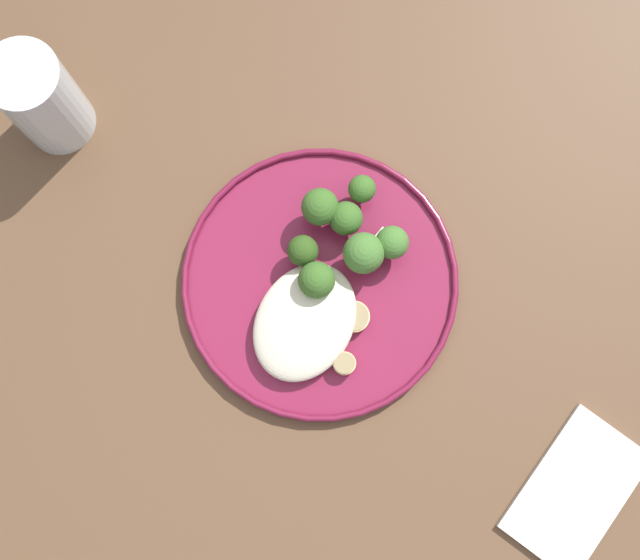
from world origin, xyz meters
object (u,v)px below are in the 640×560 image
(broccoli_floret_near_rim, at_px, (392,243))
(broccoli_floret_left_leaning, at_px, (317,280))
(broccoli_floret_right_tilted, at_px, (320,207))
(folded_napkin, at_px, (575,491))
(seared_scallop_rear_pale, at_px, (309,331))
(seared_scallop_tiny_bay, at_px, (290,289))
(broccoli_floret_tall_stalk, at_px, (362,189))
(seared_scallop_half_hidden, at_px, (288,325))
(dinner_plate, at_px, (320,282))
(broccoli_floret_beside_noodles, at_px, (363,253))
(broccoli_floret_center_pile, at_px, (303,251))
(seared_scallop_on_noodles, at_px, (354,317))
(broccoli_floret_small_sprig, at_px, (346,219))
(seared_scallop_right_edge, at_px, (344,363))
(water_glass, at_px, (45,103))

(broccoli_floret_near_rim, distance_m, broccoli_floret_left_leaning, 0.09)
(broccoli_floret_right_tilted, distance_m, folded_napkin, 0.39)
(seared_scallop_rear_pale, height_order, broccoli_floret_left_leaning, broccoli_floret_left_leaning)
(seared_scallop_tiny_bay, relative_size, broccoli_floret_tall_stalk, 0.63)
(seared_scallop_half_hidden, height_order, broccoli_floret_near_rim, broccoli_floret_near_rim)
(dinner_plate, height_order, broccoli_floret_near_rim, broccoli_floret_near_rim)
(broccoli_floret_tall_stalk, bearing_deg, folded_napkin, -117.01)
(seared_scallop_rear_pale, relative_size, seared_scallop_half_hidden, 1.03)
(broccoli_floret_tall_stalk, bearing_deg, broccoli_floret_beside_noodles, -151.62)
(broccoli_floret_center_pile, bearing_deg, dinner_plate, -118.67)
(seared_scallop_on_noodles, distance_m, seared_scallop_tiny_bay, 0.07)
(broccoli_floret_small_sprig, distance_m, broccoli_floret_right_tilted, 0.03)
(seared_scallop_right_edge, height_order, broccoli_floret_near_rim, broccoli_floret_near_rim)
(broccoli_floret_tall_stalk, relative_size, broccoli_floret_beside_noodles, 0.74)
(dinner_plate, xyz_separation_m, seared_scallop_on_noodles, (-0.02, -0.05, 0.01))
(broccoli_floret_right_tilted, bearing_deg, seared_scallop_on_noodles, -134.32)
(seared_scallop_tiny_bay, distance_m, broccoli_floret_left_leaning, 0.04)
(seared_scallop_on_noodles, height_order, seared_scallop_right_edge, seared_scallop_right_edge)
(seared_scallop_on_noodles, bearing_deg, folded_napkin, -100.22)
(seared_scallop_tiny_bay, height_order, broccoli_floret_tall_stalk, broccoli_floret_tall_stalk)
(seared_scallop_half_hidden, distance_m, broccoli_floret_near_rim, 0.14)
(broccoli_floret_center_pile, bearing_deg, seared_scallop_half_hidden, -163.94)
(dinner_plate, bearing_deg, water_glass, 85.62)
(dinner_plate, bearing_deg, broccoli_floret_near_rim, -36.67)
(broccoli_floret_center_pile, distance_m, folded_napkin, 0.37)
(seared_scallop_right_edge, height_order, broccoli_floret_beside_noodles, broccoli_floret_beside_noodles)
(seared_scallop_right_edge, bearing_deg, broccoli_floret_center_pile, 48.48)
(broccoli_floret_near_rim, height_order, broccoli_floret_left_leaning, broccoli_floret_left_leaning)
(broccoli_floret_tall_stalk, height_order, broccoli_floret_near_rim, broccoli_floret_near_rim)
(broccoli_floret_beside_noodles, bearing_deg, folded_napkin, -109.89)
(seared_scallop_tiny_bay, xyz_separation_m, broccoli_floret_right_tilted, (0.09, 0.01, 0.02))
(seared_scallop_tiny_bay, relative_size, broccoli_floret_small_sprig, 0.57)
(broccoli_floret_tall_stalk, distance_m, broccoli_floret_left_leaning, 0.11)
(broccoli_floret_center_pile, bearing_deg, broccoli_floret_left_leaning, -127.18)
(seared_scallop_tiny_bay, bearing_deg, broccoli_floret_beside_noodles, -38.39)
(broccoli_floret_beside_noodles, bearing_deg, seared_scallop_tiny_bay, 141.61)
(seared_scallop_on_noodles, relative_size, broccoli_floret_tall_stalk, 0.74)
(broccoli_floret_center_pile, height_order, broccoli_floret_tall_stalk, broccoli_floret_center_pile)
(dinner_plate, xyz_separation_m, seared_scallop_half_hidden, (-0.06, 0.01, 0.01))
(dinner_plate, height_order, folded_napkin, dinner_plate)
(broccoli_floret_near_rim, relative_size, water_glass, 0.40)
(dinner_plate, distance_m, broccoli_floret_left_leaning, 0.04)
(seared_scallop_on_noodles, bearing_deg, broccoli_floret_right_tilted, 45.68)
(broccoli_floret_center_pile, xyz_separation_m, broccoli_floret_right_tilted, (0.05, 0.01, 0.01))
(broccoli_floret_beside_noodles, bearing_deg, seared_scallop_right_edge, -162.02)
(seared_scallop_rear_pale, xyz_separation_m, broccoli_floret_beside_noodles, (0.09, -0.01, 0.02))
(broccoli_floret_center_pile, distance_m, broccoli_floret_near_rim, 0.09)
(seared_scallop_tiny_bay, height_order, seared_scallop_half_hidden, seared_scallop_half_hidden)
(seared_scallop_tiny_bay, distance_m, broccoli_floret_tall_stalk, 0.13)
(broccoli_floret_tall_stalk, height_order, broccoli_floret_beside_noodles, broccoli_floret_beside_noodles)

